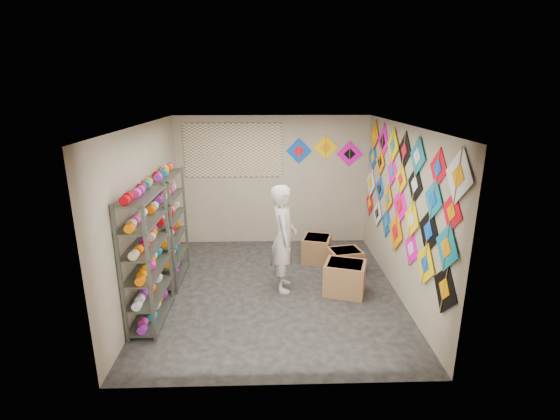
{
  "coord_description": "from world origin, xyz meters",
  "views": [
    {
      "loc": [
        -0.1,
        -6.07,
        3.22
      ],
      "look_at": [
        0.1,
        0.3,
        1.3
      ],
      "focal_mm": 26.0,
      "sensor_mm": 36.0,
      "label": 1
    }
  ],
  "objects_px": {
    "shelf_rack_front": "(147,259)",
    "carton_a": "(345,278)",
    "shopkeeper": "(284,238)",
    "carton_c": "(317,249)",
    "carton_b": "(345,262)",
    "shelf_rack_back": "(169,228)"
  },
  "relations": [
    {
      "from": "shelf_rack_back",
      "to": "carton_c",
      "type": "xyz_separation_m",
      "value": [
        2.62,
        0.73,
        -0.71
      ]
    },
    {
      "from": "shelf_rack_front",
      "to": "carton_b",
      "type": "relative_size",
      "value": 3.44
    },
    {
      "from": "shelf_rack_front",
      "to": "carton_b",
      "type": "xyz_separation_m",
      "value": [
        3.06,
        1.45,
        -0.72
      ]
    },
    {
      "from": "shelf_rack_front",
      "to": "carton_a",
      "type": "distance_m",
      "value": 3.09
    },
    {
      "from": "shelf_rack_back",
      "to": "shopkeeper",
      "type": "distance_m",
      "value": 1.97
    },
    {
      "from": "shopkeeper",
      "to": "carton_b",
      "type": "height_order",
      "value": "shopkeeper"
    },
    {
      "from": "shelf_rack_back",
      "to": "carton_c",
      "type": "height_order",
      "value": "shelf_rack_back"
    },
    {
      "from": "shelf_rack_front",
      "to": "shopkeeper",
      "type": "xyz_separation_m",
      "value": [
        1.93,
        0.92,
        -0.06
      ]
    },
    {
      "from": "carton_a",
      "to": "carton_c",
      "type": "xyz_separation_m",
      "value": [
        -0.3,
        1.3,
        -0.02
      ]
    },
    {
      "from": "shopkeeper",
      "to": "shelf_rack_front",
      "type": "bearing_deg",
      "value": 115.45
    },
    {
      "from": "carton_a",
      "to": "shelf_rack_front",
      "type": "bearing_deg",
      "value": -147.99
    },
    {
      "from": "shelf_rack_back",
      "to": "shopkeeper",
      "type": "height_order",
      "value": "shelf_rack_back"
    },
    {
      "from": "carton_a",
      "to": "carton_b",
      "type": "distance_m",
      "value": 0.74
    },
    {
      "from": "shelf_rack_front",
      "to": "shopkeeper",
      "type": "distance_m",
      "value": 2.14
    },
    {
      "from": "shelf_rack_front",
      "to": "carton_c",
      "type": "distance_m",
      "value": 3.38
    },
    {
      "from": "shopkeeper",
      "to": "carton_a",
      "type": "relative_size",
      "value": 2.81
    },
    {
      "from": "carton_b",
      "to": "shopkeeper",
      "type": "bearing_deg",
      "value": -166.35
    },
    {
      "from": "shelf_rack_front",
      "to": "carton_a",
      "type": "relative_size",
      "value": 3.0
    },
    {
      "from": "shelf_rack_back",
      "to": "carton_a",
      "type": "height_order",
      "value": "shelf_rack_back"
    },
    {
      "from": "shopkeeper",
      "to": "carton_a",
      "type": "height_order",
      "value": "shopkeeper"
    },
    {
      "from": "shopkeeper",
      "to": "carton_c",
      "type": "bearing_deg",
      "value": -31.75
    },
    {
      "from": "shopkeeper",
      "to": "carton_a",
      "type": "bearing_deg",
      "value": -101.06
    }
  ]
}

